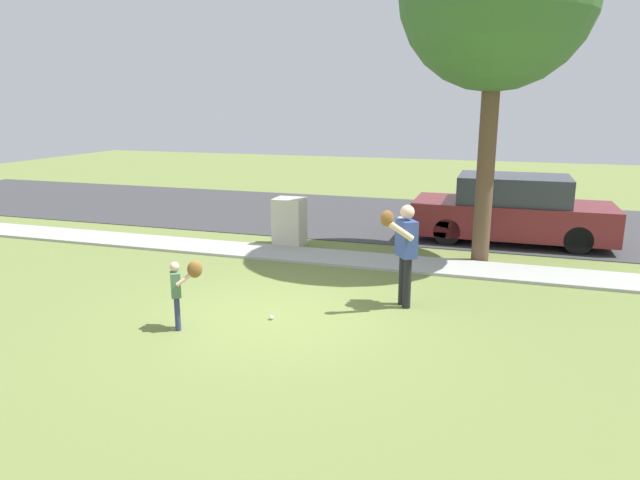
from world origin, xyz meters
name	(u,v)px	position (x,y,z in m)	size (l,w,h in m)	color
ground_plane	(336,260)	(0.00, 3.50, 0.00)	(48.00, 48.00, 0.00)	olive
sidewalk_strip	(337,258)	(0.00, 3.60, 0.03)	(36.00, 1.20, 0.06)	#A3A39E
road_surface	(383,217)	(0.00, 8.60, 0.01)	(36.00, 6.80, 0.02)	#38383A
person_adult	(404,245)	(1.88, 1.05, 1.07)	(0.59, 0.86, 1.74)	black
person_child	(181,285)	(-1.12, -0.97, 0.71)	(0.58, 0.32, 1.10)	navy
baseball	(271,317)	(0.01, -0.18, 0.04)	(0.07, 0.07, 0.07)	white
utility_cabinet	(289,222)	(-1.45, 4.46, 0.58)	(0.69, 0.63, 1.16)	beige
parked_suv_maroon	(512,210)	(3.62, 6.50, 0.79)	(4.70, 1.90, 1.63)	maroon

